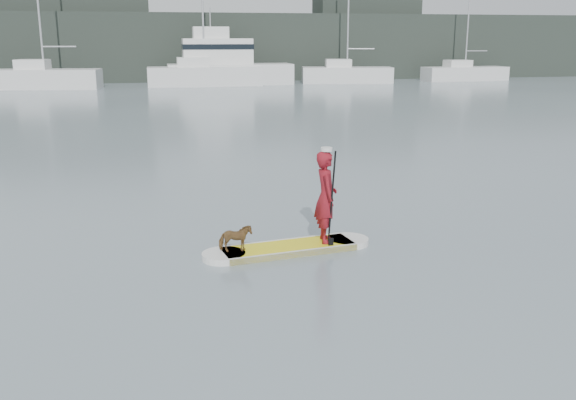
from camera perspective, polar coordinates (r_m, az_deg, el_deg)
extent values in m
plane|color=slate|center=(10.05, 10.01, -8.92)|extent=(140.00, 140.00, 0.00)
cube|color=yellow|center=(12.11, 0.00, -4.31)|extent=(2.59, 1.15, 0.12)
cylinder|color=silver|center=(11.75, -5.74, -4.98)|extent=(0.80, 0.80, 0.12)
cylinder|color=silver|center=(12.58, 5.35, -3.66)|extent=(0.80, 0.80, 0.12)
cube|color=silver|center=(12.44, -0.60, -3.80)|extent=(2.48, 0.41, 0.12)
cube|color=silver|center=(11.78, 0.63, -4.85)|extent=(2.48, 0.41, 0.12)
imported|color=maroon|center=(12.12, 3.38, 0.29)|extent=(0.47, 0.67, 1.75)
cylinder|color=silver|center=(11.93, 3.45, 4.53)|extent=(0.22, 0.22, 0.07)
imported|color=#552F1D|center=(11.71, -4.70, -3.42)|extent=(0.60, 0.28, 0.50)
cylinder|color=black|center=(11.86, 3.90, -0.01)|extent=(0.08, 0.30, 1.89)
cube|color=black|center=(12.12, 3.83, -4.13)|extent=(0.10, 0.03, 0.32)
cube|color=silver|center=(53.96, -20.80, 10.02)|extent=(8.61, 3.83, 1.49)
cube|color=silver|center=(54.14, -21.76, 11.14)|extent=(2.56, 2.23, 0.75)
cylinder|color=#B7B7BC|center=(53.54, -19.68, 12.72)|extent=(2.55, 0.44, 0.11)
cube|color=silver|center=(54.13, -7.41, 10.85)|extent=(9.26, 3.01, 1.54)
cube|color=silver|center=(54.01, -8.45, 12.03)|extent=(2.61, 2.04, 0.77)
cylinder|color=#B7B7BC|center=(54.15, -6.07, 13.56)|extent=(2.63, 0.15, 0.11)
cube|color=silver|center=(57.28, 5.26, 11.00)|extent=(8.12, 3.98, 1.36)
cube|color=silver|center=(57.15, 4.49, 12.04)|extent=(2.48, 2.16, 0.68)
cylinder|color=#B7B7BC|center=(57.24, 5.40, 16.65)|extent=(0.14, 0.14, 9.92)
cylinder|color=#B7B7BC|center=(57.34, 6.51, 13.21)|extent=(2.31, 0.54, 0.10)
cube|color=silver|center=(62.38, 15.43, 10.77)|extent=(7.94, 2.67, 1.25)
cube|color=silver|center=(61.95, 14.85, 11.65)|extent=(2.27, 1.72, 0.62)
cylinder|color=#B7B7BC|center=(62.34, 15.80, 16.08)|extent=(0.12, 0.12, 10.33)
cylinder|color=#B7B7BC|center=(62.85, 16.42, 12.60)|extent=(2.14, 0.19, 0.09)
cube|color=silver|center=(55.54, -5.16, 11.08)|extent=(10.45, 3.33, 1.71)
cube|color=silver|center=(55.35, -6.30, 13.00)|extent=(5.76, 2.64, 2.08)
cube|color=silver|center=(55.29, -6.90, 14.56)|extent=(2.94, 1.80, 0.95)
cube|color=black|center=(55.35, -6.31, 13.40)|extent=(5.86, 2.70, 0.43)
cylinder|color=#B7B7BC|center=(55.32, -6.94, 15.83)|extent=(0.09, 0.09, 1.52)
cube|color=#212A25|center=(61.62, -9.25, 13.27)|extent=(90.00, 6.00, 6.00)
cube|color=#212A25|center=(62.83, -18.79, 14.10)|extent=(14.00, 4.00, 9.00)
cube|color=#212A25|center=(66.14, 6.92, 14.27)|extent=(10.00, 4.00, 8.00)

